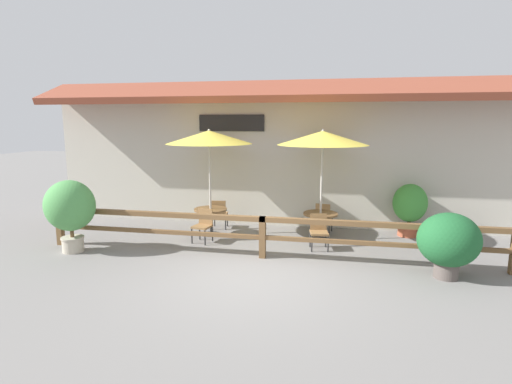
{
  "coord_description": "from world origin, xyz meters",
  "views": [
    {
      "loc": [
        1.53,
        -7.45,
        3.02
      ],
      "look_at": [
        -0.24,
        1.52,
        1.42
      ],
      "focal_mm": 28.0,
      "sensor_mm": 36.0,
      "label": 1
    }
  ],
  "objects_px": {
    "potted_plant_tall_tropical": "(449,241)",
    "chair_near_streetside": "(203,224)",
    "dining_table_near": "(211,214)",
    "chair_middle_streetside": "(319,230)",
    "potted_plant_corner_fern": "(70,208)",
    "patio_umbrella_near": "(209,137)",
    "potted_plant_entrance_palm": "(410,206)",
    "chair_near_wallside": "(219,213)",
    "dining_table_middle": "(320,218)",
    "patio_umbrella_middle": "(323,138)",
    "chair_middle_wallside": "(324,216)"
  },
  "relations": [
    {
      "from": "dining_table_middle",
      "to": "chair_middle_wallside",
      "type": "bearing_deg",
      "value": 85.24
    },
    {
      "from": "chair_middle_streetside",
      "to": "potted_plant_entrance_palm",
      "type": "height_order",
      "value": "potted_plant_entrance_palm"
    },
    {
      "from": "dining_table_near",
      "to": "patio_umbrella_middle",
      "type": "bearing_deg",
      "value": 0.97
    },
    {
      "from": "chair_middle_streetside",
      "to": "chair_middle_wallside",
      "type": "bearing_deg",
      "value": 77.98
    },
    {
      "from": "chair_near_streetside",
      "to": "potted_plant_entrance_palm",
      "type": "height_order",
      "value": "potted_plant_entrance_palm"
    },
    {
      "from": "potted_plant_tall_tropical",
      "to": "chair_near_streetside",
      "type": "bearing_deg",
      "value": 165.78
    },
    {
      "from": "dining_table_middle",
      "to": "potted_plant_corner_fern",
      "type": "xyz_separation_m",
      "value": [
        -5.7,
        -2.07,
        0.48
      ]
    },
    {
      "from": "chair_middle_wallside",
      "to": "potted_plant_entrance_palm",
      "type": "height_order",
      "value": "potted_plant_entrance_palm"
    },
    {
      "from": "patio_umbrella_middle",
      "to": "potted_plant_entrance_palm",
      "type": "relative_size",
      "value": 2.01
    },
    {
      "from": "patio_umbrella_near",
      "to": "potted_plant_tall_tropical",
      "type": "relative_size",
      "value": 2.18
    },
    {
      "from": "chair_middle_wallside",
      "to": "potted_plant_tall_tropical",
      "type": "height_order",
      "value": "potted_plant_tall_tropical"
    },
    {
      "from": "potted_plant_entrance_palm",
      "to": "patio_umbrella_near",
      "type": "bearing_deg",
      "value": -170.06
    },
    {
      "from": "patio_umbrella_near",
      "to": "chair_near_wallside",
      "type": "distance_m",
      "value": 2.27
    },
    {
      "from": "potted_plant_corner_fern",
      "to": "chair_near_streetside",
      "type": "bearing_deg",
      "value": 26.09
    },
    {
      "from": "dining_table_near",
      "to": "chair_middle_streetside",
      "type": "xyz_separation_m",
      "value": [
        2.93,
        -0.68,
        -0.11
      ]
    },
    {
      "from": "dining_table_middle",
      "to": "patio_umbrella_near",
      "type": "bearing_deg",
      "value": -179.03
    },
    {
      "from": "dining_table_middle",
      "to": "chair_middle_wallside",
      "type": "xyz_separation_m",
      "value": [
        0.06,
        0.73,
        -0.11
      ]
    },
    {
      "from": "dining_table_middle",
      "to": "potted_plant_corner_fern",
      "type": "relative_size",
      "value": 0.52
    },
    {
      "from": "chair_middle_streetside",
      "to": "potted_plant_tall_tropical",
      "type": "bearing_deg",
      "value": -37.61
    },
    {
      "from": "patio_umbrella_middle",
      "to": "chair_middle_streetside",
      "type": "relative_size",
      "value": 3.39
    },
    {
      "from": "chair_near_wallside",
      "to": "potted_plant_tall_tropical",
      "type": "xyz_separation_m",
      "value": [
        5.41,
        -2.7,
        0.28
      ]
    },
    {
      "from": "patio_umbrella_middle",
      "to": "dining_table_near",
      "type": "bearing_deg",
      "value": -179.03
    },
    {
      "from": "chair_middle_wallside",
      "to": "dining_table_near",
      "type": "bearing_deg",
      "value": 25.01
    },
    {
      "from": "patio_umbrella_middle",
      "to": "chair_near_streetside",
      "type": "bearing_deg",
      "value": -166.35
    },
    {
      "from": "dining_table_near",
      "to": "patio_umbrella_middle",
      "type": "height_order",
      "value": "patio_umbrella_middle"
    },
    {
      "from": "chair_near_streetside",
      "to": "dining_table_middle",
      "type": "xyz_separation_m",
      "value": [
        2.92,
        0.71,
        0.11
      ]
    },
    {
      "from": "chair_middle_streetside",
      "to": "patio_umbrella_middle",
      "type": "bearing_deg",
      "value": 80.08
    },
    {
      "from": "dining_table_near",
      "to": "potted_plant_corner_fern",
      "type": "distance_m",
      "value": 3.46
    },
    {
      "from": "dining_table_near",
      "to": "chair_middle_wallside",
      "type": "relative_size",
      "value": 1.06
    },
    {
      "from": "patio_umbrella_middle",
      "to": "chair_middle_streetside",
      "type": "height_order",
      "value": "patio_umbrella_middle"
    },
    {
      "from": "dining_table_near",
      "to": "potted_plant_tall_tropical",
      "type": "distance_m",
      "value": 5.84
    },
    {
      "from": "chair_near_wallside",
      "to": "chair_middle_wallside",
      "type": "distance_m",
      "value": 2.95
    },
    {
      "from": "patio_umbrella_near",
      "to": "potted_plant_tall_tropical",
      "type": "xyz_separation_m",
      "value": [
        5.47,
        -2.04,
        -1.89
      ]
    },
    {
      "from": "potted_plant_tall_tropical",
      "to": "patio_umbrella_near",
      "type": "bearing_deg",
      "value": 159.51
    },
    {
      "from": "dining_table_near",
      "to": "chair_near_wallside",
      "type": "height_order",
      "value": "chair_near_wallside"
    },
    {
      "from": "patio_umbrella_near",
      "to": "dining_table_middle",
      "type": "height_order",
      "value": "patio_umbrella_near"
    },
    {
      "from": "patio_umbrella_near",
      "to": "chair_near_wallside",
      "type": "xyz_separation_m",
      "value": [
        0.05,
        0.66,
        -2.17
      ]
    },
    {
      "from": "patio_umbrella_near",
      "to": "potted_plant_entrance_palm",
      "type": "height_order",
      "value": "patio_umbrella_near"
    },
    {
      "from": "dining_table_middle",
      "to": "chair_middle_wallside",
      "type": "height_order",
      "value": "chair_middle_wallside"
    },
    {
      "from": "patio_umbrella_near",
      "to": "chair_middle_streetside",
      "type": "bearing_deg",
      "value": -13.03
    },
    {
      "from": "chair_near_streetside",
      "to": "patio_umbrella_middle",
      "type": "height_order",
      "value": "patio_umbrella_middle"
    },
    {
      "from": "chair_middle_streetside",
      "to": "potted_plant_entrance_palm",
      "type": "bearing_deg",
      "value": 25.15
    },
    {
      "from": "chair_near_wallside",
      "to": "chair_middle_streetside",
      "type": "relative_size",
      "value": 1.0
    },
    {
      "from": "potted_plant_entrance_palm",
      "to": "dining_table_middle",
      "type": "bearing_deg",
      "value": -159.4
    },
    {
      "from": "dining_table_near",
      "to": "dining_table_middle",
      "type": "height_order",
      "value": "same"
    },
    {
      "from": "chair_near_wallside",
      "to": "dining_table_near",
      "type": "bearing_deg",
      "value": 78.36
    },
    {
      "from": "chair_middle_streetside",
      "to": "potted_plant_corner_fern",
      "type": "xyz_separation_m",
      "value": [
        -5.69,
        -1.34,
        0.59
      ]
    },
    {
      "from": "patio_umbrella_middle",
      "to": "dining_table_middle",
      "type": "relative_size",
      "value": 3.21
    },
    {
      "from": "patio_umbrella_near",
      "to": "chair_near_wallside",
      "type": "height_order",
      "value": "patio_umbrella_near"
    },
    {
      "from": "chair_near_streetside",
      "to": "potted_plant_corner_fern",
      "type": "xyz_separation_m",
      "value": [
        -2.78,
        -1.36,
        0.59
      ]
    }
  ]
}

